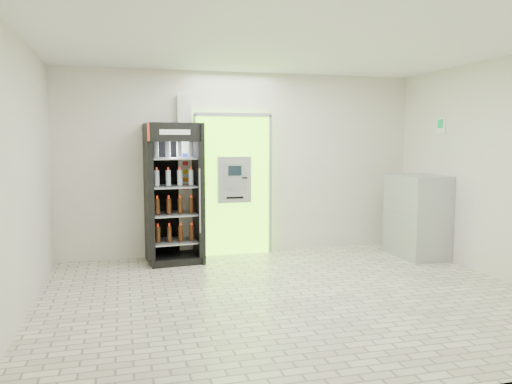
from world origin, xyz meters
name	(u,v)px	position (x,y,z in m)	size (l,w,h in m)	color
ground	(291,296)	(0.00, 0.00, 0.00)	(6.00, 6.00, 0.00)	beige
room_shell	(293,144)	(0.00, 0.00, 1.84)	(6.00, 6.00, 6.00)	silver
atm_assembly	(233,184)	(-0.20, 2.41, 1.17)	(1.30, 0.24, 2.33)	#78F116
pillar	(185,177)	(-0.98, 2.45, 1.30)	(0.22, 0.11, 2.60)	silver
beverage_cooler	(174,196)	(-1.20, 2.14, 1.03)	(0.87, 0.81, 2.15)	black
steel_cabinet	(417,216)	(2.66, 1.47, 0.66)	(0.68, 1.01, 1.33)	#A0A3A7
exit_sign	(441,126)	(2.99, 1.40, 2.12)	(0.02, 0.22, 0.26)	white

